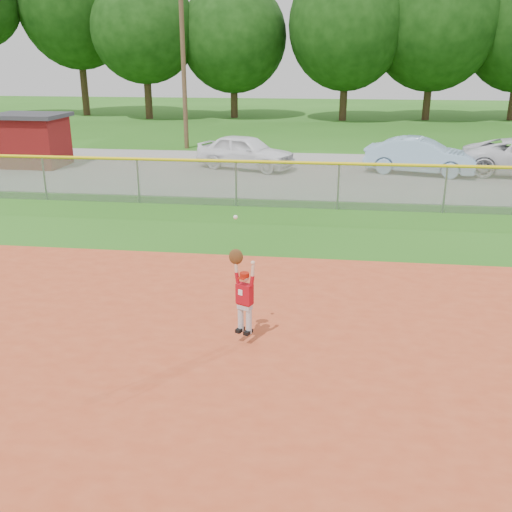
% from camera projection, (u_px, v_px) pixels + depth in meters
% --- Properties ---
extents(ground, '(120.00, 120.00, 0.00)m').
position_uv_depth(ground, '(340.00, 366.00, 9.23)').
color(ground, '#255F15').
rests_on(ground, ground).
extents(clay_infield, '(24.00, 16.00, 0.04)m').
position_uv_depth(clay_infield, '(343.00, 500.00, 6.42)').
color(clay_infield, '#B74121').
rests_on(clay_infield, ground).
extents(parking_strip, '(44.00, 10.00, 0.03)m').
position_uv_depth(parking_strip, '(336.00, 173.00, 24.19)').
color(parking_strip, gray).
rests_on(parking_strip, ground).
extents(car_white_a, '(4.65, 3.05, 1.47)m').
position_uv_depth(car_white_a, '(246.00, 152.00, 24.86)').
color(car_white_a, white).
rests_on(car_white_a, parking_strip).
extents(car_blue, '(4.76, 2.65, 1.49)m').
position_uv_depth(car_blue, '(420.00, 156.00, 23.79)').
color(car_blue, '#8CB1D1').
rests_on(car_blue, parking_strip).
extents(utility_shed, '(3.18, 2.51, 2.34)m').
position_uv_depth(utility_shed, '(32.00, 140.00, 25.31)').
color(utility_shed, '#5B0D0D').
rests_on(utility_shed, ground).
extents(outfield_fence, '(40.06, 0.10, 1.55)m').
position_uv_depth(outfield_fence, '(338.00, 183.00, 18.29)').
color(outfield_fence, gray).
rests_on(outfield_fence, ground).
extents(power_lines, '(19.40, 0.24, 9.00)m').
position_uv_depth(power_lines, '(361.00, 57.00, 28.13)').
color(power_lines, '#4C3823').
rests_on(power_lines, ground).
extents(tree_line, '(62.37, 13.00, 14.43)m').
position_uv_depth(tree_line, '(353.00, 15.00, 42.05)').
color(tree_line, '#422D1C').
rests_on(tree_line, ground).
extents(ballplayer, '(0.48, 0.33, 2.07)m').
position_uv_depth(ballplayer, '(243.00, 292.00, 9.62)').
color(ballplayer, silver).
rests_on(ballplayer, ground).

